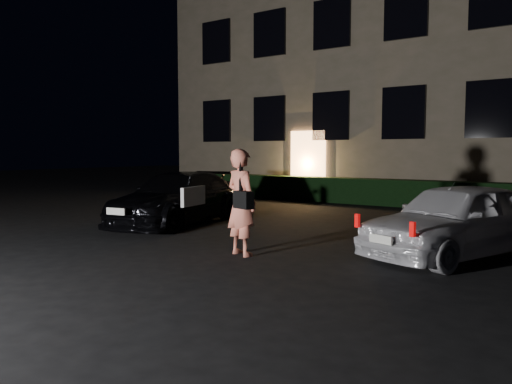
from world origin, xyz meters
The scene contains 6 objects.
ground centered at (0.00, 0.00, 0.00)m, with size 80.00×80.00×0.00m, color black.
building centered at (0.00, 14.99, 6.00)m, with size 20.00×8.11×12.00m.
hedge centered at (0.00, 10.50, 0.42)m, with size 15.00×0.70×0.85m, color black.
sedan centered at (-3.02, 3.59, 0.62)m, with size 2.48×4.53×1.24m.
hatch centered at (3.43, 3.44, 0.62)m, with size 2.69×3.95×1.25m.
man centered at (0.44, 1.52, 0.90)m, with size 0.75×0.61×1.79m.
Camera 1 is at (5.39, -5.17, 1.75)m, focal length 35.00 mm.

